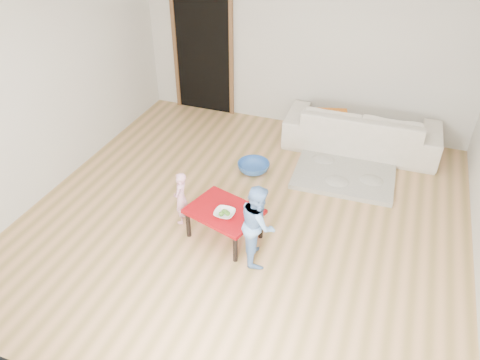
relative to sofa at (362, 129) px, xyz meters
The scene contains 13 objects.
floor 2.31m from the sofa, 116.34° to the right, with size 5.00×5.00×0.01m, color #9E7E43.
back_wall 1.49m from the sofa, 156.09° to the left, with size 5.00×0.02×2.60m, color silver.
left_wall 4.19m from the sofa, 149.75° to the right, with size 0.02×5.00×2.60m, color silver.
doorway 2.74m from the sofa, behind, with size 1.02×0.08×2.11m, color brown, non-canonical shape.
sofa is the anchor object (origin of this frame).
cushion 0.48m from the sofa, 162.23° to the right, with size 0.46×0.41×0.12m, color #CF6617.
red_table 2.71m from the sofa, 114.34° to the right, with size 0.75×0.56×0.38m, color #94080E, non-canonical shape.
bowl 2.77m from the sofa, 112.84° to the right, with size 0.22×0.22×0.05m, color white.
broccoli 2.77m from the sofa, 112.84° to the right, with size 0.12×0.12×0.06m, color #2D5919, non-canonical shape.
child_pink 2.91m from the sofa, 125.17° to the right, with size 0.24×0.16×0.65m, color pink.
child_blue 2.73m from the sofa, 104.30° to the right, with size 0.44×0.34×0.91m, color #6294E4.
basin 1.69m from the sofa, 138.04° to the right, with size 0.43×0.43×0.13m, color #2C5CA9.
blanket 0.84m from the sofa, 95.22° to the right, with size 1.29×1.07×0.06m, color #B8B5A2, non-canonical shape.
Camera 1 is at (1.42, -4.05, 3.50)m, focal length 35.00 mm.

